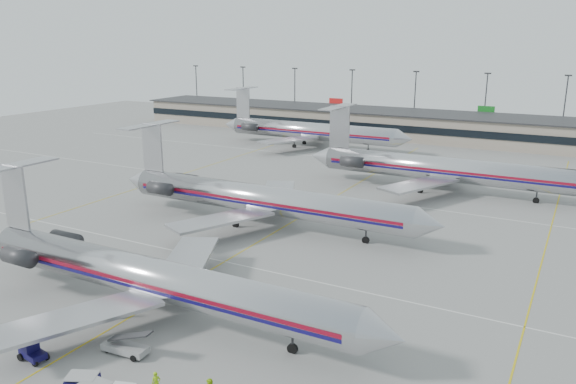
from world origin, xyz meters
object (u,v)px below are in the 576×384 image
Objects in this scene: tug_center at (31,350)px; jet_second_row at (258,198)px; belt_loader at (126,346)px; jet_foreground at (148,276)px.

jet_second_row is at bearing 102.57° from tug_center.
jet_second_row is at bearing 98.29° from belt_loader.
jet_second_row reaches higher than jet_foreground.
belt_loader is at bearing 45.14° from tug_center.
jet_second_row reaches higher than tug_center.
jet_foreground is 10.66m from tug_center.
jet_second_row reaches higher than belt_loader.
jet_second_row is (-4.23, 25.23, 0.14)m from jet_foreground.
jet_foreground is 25.58m from jet_second_row.
jet_foreground is at bearing 85.88° from tug_center.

